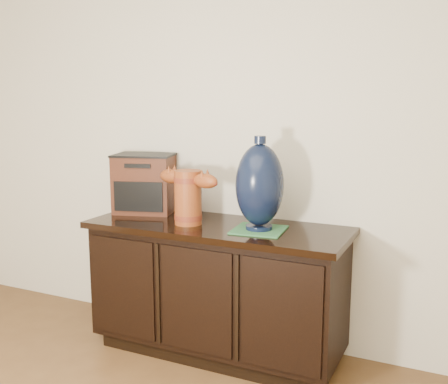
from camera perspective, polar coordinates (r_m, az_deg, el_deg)
The scene contains 6 objects.
sideboard at distance 3.01m, azimuth -0.72°, elevation -10.39°, with size 1.46×0.56×0.75m.
terracotta_vessel at distance 2.89m, azimuth -3.94°, elevation -0.22°, with size 0.43×0.19×0.30m.
tv_radio at distance 3.25m, azimuth -8.58°, elevation 0.98°, with size 0.42×0.38×0.36m.
green_mat at distance 2.78m, azimuth 3.83°, elevation -4.12°, with size 0.26×0.26×0.01m, color #2D6438.
lamp_base at distance 2.73m, azimuth 3.89°, elevation 0.72°, with size 0.28×0.28×0.49m.
spray_can at distance 3.11m, azimuth -4.20°, elevation -0.95°, with size 0.06×0.06×0.19m.
Camera 1 is at (1.24, -0.31, 1.44)m, focal length 42.00 mm.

